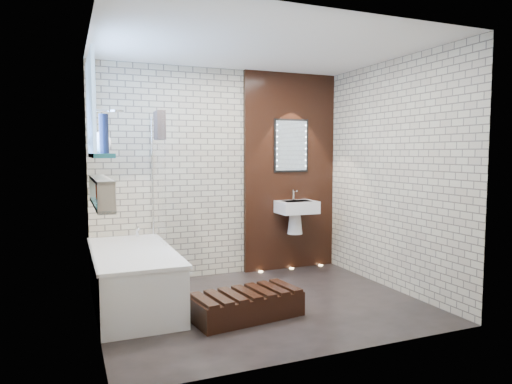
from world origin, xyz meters
name	(u,v)px	position (x,y,z in m)	size (l,w,h in m)	color
ground	(262,304)	(0.00, 0.00, 0.00)	(3.20, 3.20, 0.00)	black
room_shell	(262,178)	(0.00, 0.00, 1.30)	(3.24, 3.20, 2.60)	#B1A38D
walnut_panel	(290,172)	(0.95, 1.27, 1.30)	(1.30, 0.06, 2.60)	black
clerestory_window	(93,116)	(-1.57, 0.35, 1.90)	(0.18, 1.00, 0.94)	#7FADE0
display_niche	(101,192)	(-1.53, 0.15, 1.20)	(0.14, 1.30, 0.26)	#22707D
bathtub	(133,278)	(-1.22, 0.45, 0.29)	(0.79, 1.74, 0.70)	white
bath_screen	(158,178)	(-0.87, 0.89, 1.28)	(0.01, 0.78, 1.40)	white
towel	(160,125)	(-0.87, 0.77, 1.85)	(0.09, 0.24, 0.31)	#292221
shower_head	(116,111)	(-1.30, 0.95, 2.00)	(0.18, 0.18, 0.02)	silver
washbasin	(296,212)	(0.95, 1.07, 0.79)	(0.50, 0.36, 0.58)	white
led_mirror	(291,146)	(0.95, 1.23, 1.65)	(0.50, 0.02, 0.70)	black
walnut_step	(247,306)	(-0.28, -0.30, 0.11)	(1.03, 0.46, 0.23)	black
niche_bottles	(102,196)	(-1.53, 0.03, 1.17)	(0.06, 0.80, 0.15)	maroon
sill_vases	(101,141)	(-1.50, 0.43, 1.67)	(0.21, 0.66, 0.35)	white
floor_uplights	(292,268)	(0.95, 1.20, 0.01)	(0.96, 0.06, 0.01)	#FFD899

